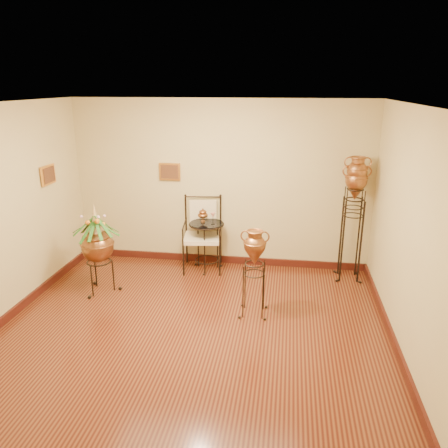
# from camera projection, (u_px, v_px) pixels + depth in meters

# --- Properties ---
(ground) EXTENTS (5.00, 5.00, 0.00)m
(ground) POSITION_uv_depth(u_px,v_px,m) (188.00, 340.00, 5.39)
(ground) COLOR brown
(ground) RESTS_ON ground
(room_shell) EXTENTS (5.02, 5.02, 2.81)m
(room_shell) POSITION_uv_depth(u_px,v_px,m) (184.00, 204.00, 4.86)
(room_shell) COLOR #CABD82
(room_shell) RESTS_ON ground
(amphora_tall) EXTENTS (0.52, 0.52, 2.00)m
(amphora_tall) POSITION_uv_depth(u_px,v_px,m) (353.00, 218.00, 6.79)
(amphora_tall) COLOR black
(amphora_tall) RESTS_ON ground
(amphora_mid) EXTENTS (0.52, 0.52, 1.87)m
(amphora_mid) POSITION_uv_depth(u_px,v_px,m) (352.00, 222.00, 6.81)
(amphora_mid) COLOR black
(amphora_mid) RESTS_ON ground
(amphora_short) EXTENTS (0.42, 0.42, 1.23)m
(amphora_short) POSITION_uv_depth(u_px,v_px,m) (254.00, 272.00, 5.83)
(amphora_short) COLOR black
(amphora_short) RESTS_ON ground
(planter_urn) EXTENTS (0.91, 0.91, 1.40)m
(planter_urn) POSITION_uv_depth(u_px,v_px,m) (97.00, 243.00, 6.42)
(planter_urn) COLOR black
(planter_urn) RESTS_ON ground
(armchair) EXTENTS (0.76, 0.72, 1.22)m
(armchair) POSITION_uv_depth(u_px,v_px,m) (202.00, 235.00, 7.26)
(armchair) COLOR black
(armchair) RESTS_ON ground
(side_table) EXTENTS (0.61, 0.61, 1.04)m
(side_table) POSITION_uv_depth(u_px,v_px,m) (207.00, 245.00, 7.30)
(side_table) COLOR black
(side_table) RESTS_ON ground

